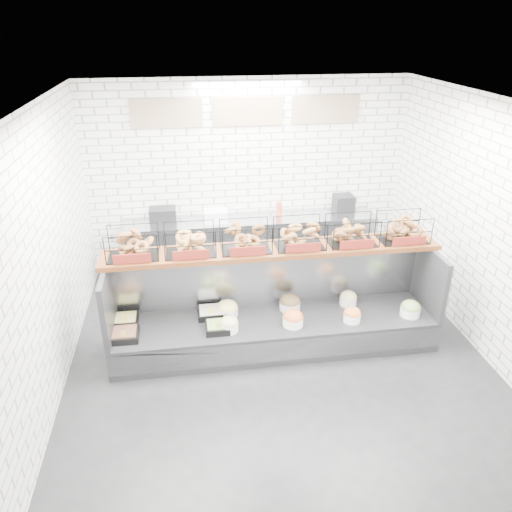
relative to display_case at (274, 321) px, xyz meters
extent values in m
plane|color=black|center=(0.01, -0.34, -0.33)|extent=(5.50, 5.50, 0.00)
cube|color=white|center=(0.01, 2.41, 1.17)|extent=(5.00, 0.02, 3.00)
cube|color=white|center=(-2.49, -0.34, 1.17)|extent=(0.02, 5.50, 3.00)
cube|color=white|center=(2.51, -0.34, 1.17)|extent=(0.02, 5.50, 3.00)
cube|color=white|center=(0.01, -0.34, 2.67)|extent=(5.00, 5.50, 0.02)
cube|color=tan|center=(-1.19, 2.38, 2.17)|extent=(1.05, 0.03, 0.42)
cube|color=tan|center=(0.01, 2.38, 2.17)|extent=(1.05, 0.03, 0.42)
cube|color=tan|center=(1.21, 2.38, 2.17)|extent=(1.05, 0.03, 0.42)
cube|color=black|center=(0.01, -0.04, -0.13)|extent=(4.00, 0.90, 0.40)
cube|color=#93969B|center=(0.01, -0.48, -0.11)|extent=(4.00, 0.03, 0.28)
cube|color=#93969B|center=(0.01, 0.37, 0.47)|extent=(4.00, 0.08, 0.80)
cube|color=black|center=(-1.96, -0.04, 0.47)|extent=(0.06, 0.90, 0.80)
cube|color=black|center=(1.98, -0.04, 0.47)|extent=(0.06, 0.90, 0.80)
cube|color=black|center=(-1.80, -0.21, 0.11)|extent=(0.32, 0.32, 0.08)
cube|color=brown|center=(-1.80, -0.21, 0.15)|extent=(0.27, 0.27, 0.04)
cube|color=gold|center=(-1.80, -0.32, 0.20)|extent=(0.06, 0.01, 0.08)
cube|color=black|center=(-1.81, 0.11, 0.11)|extent=(0.29, 0.29, 0.08)
cube|color=#D2CB6B|center=(-1.81, 0.11, 0.15)|extent=(0.24, 0.24, 0.04)
cube|color=gold|center=(-1.81, 0.01, 0.20)|extent=(0.06, 0.01, 0.08)
cube|color=black|center=(-0.72, -0.21, 0.11)|extent=(0.29, 0.29, 0.08)
cube|color=#73944B|center=(-0.72, -0.21, 0.15)|extent=(0.24, 0.24, 0.04)
cube|color=gold|center=(-0.72, -0.31, 0.20)|extent=(0.06, 0.01, 0.08)
cube|color=black|center=(-0.78, 0.13, 0.11)|extent=(0.31, 0.31, 0.08)
cube|color=white|center=(-0.78, 0.13, 0.15)|extent=(0.26, 0.26, 0.04)
cube|color=gold|center=(-0.78, 0.02, 0.20)|extent=(0.06, 0.01, 0.08)
cylinder|color=white|center=(-0.58, -0.24, 0.13)|extent=(0.22, 0.22, 0.11)
ellipsoid|color=tan|center=(-0.58, -0.24, 0.19)|extent=(0.21, 0.21, 0.15)
cylinder|color=white|center=(-0.57, 0.10, 0.13)|extent=(0.26, 0.26, 0.11)
ellipsoid|color=#EAD478|center=(-0.57, 0.10, 0.19)|extent=(0.26, 0.26, 0.18)
cylinder|color=white|center=(0.19, -0.23, 0.13)|extent=(0.25, 0.25, 0.11)
ellipsoid|color=#C35929|center=(0.19, -0.23, 0.19)|extent=(0.25, 0.25, 0.17)
cylinder|color=white|center=(0.23, 0.13, 0.13)|extent=(0.27, 0.27, 0.11)
ellipsoid|color=brown|center=(0.23, 0.13, 0.19)|extent=(0.26, 0.26, 0.18)
cylinder|color=white|center=(0.93, -0.25, 0.13)|extent=(0.21, 0.21, 0.11)
ellipsoid|color=#CB652B|center=(0.93, -0.25, 0.19)|extent=(0.21, 0.21, 0.15)
cylinder|color=white|center=(1.00, 0.13, 0.13)|extent=(0.22, 0.22, 0.11)
ellipsoid|color=tan|center=(1.00, 0.13, 0.19)|extent=(0.21, 0.21, 0.15)
cylinder|color=white|center=(1.69, -0.23, 0.13)|extent=(0.25, 0.25, 0.11)
ellipsoid|color=#6F914A|center=(1.69, -0.23, 0.19)|extent=(0.24, 0.24, 0.17)
cube|color=#43200E|center=(0.01, 0.18, 0.90)|extent=(4.10, 0.50, 0.06)
cube|color=black|center=(-1.64, 0.18, 1.10)|extent=(0.60, 0.38, 0.34)
cube|color=maroon|center=(-1.64, -0.03, 1.00)|extent=(0.42, 0.02, 0.11)
cube|color=black|center=(-0.98, 0.18, 1.10)|extent=(0.60, 0.38, 0.34)
cube|color=maroon|center=(-0.98, -0.03, 1.00)|extent=(0.42, 0.02, 0.11)
cube|color=black|center=(-0.32, 0.18, 1.10)|extent=(0.60, 0.38, 0.34)
cube|color=maroon|center=(-0.32, -0.03, 1.00)|extent=(0.42, 0.02, 0.11)
cube|color=black|center=(0.33, 0.18, 1.10)|extent=(0.60, 0.38, 0.34)
cube|color=maroon|center=(0.33, -0.03, 1.00)|extent=(0.42, 0.02, 0.11)
cube|color=black|center=(0.99, 0.18, 1.10)|extent=(0.60, 0.38, 0.34)
cube|color=maroon|center=(0.99, -0.03, 1.00)|extent=(0.42, 0.02, 0.11)
cube|color=black|center=(1.65, 0.18, 1.10)|extent=(0.60, 0.38, 0.34)
cube|color=maroon|center=(1.65, -0.03, 1.00)|extent=(0.42, 0.02, 0.11)
cube|color=#93969B|center=(0.01, 2.09, 0.12)|extent=(4.00, 0.60, 0.90)
cube|color=black|center=(-1.36, 2.09, 0.69)|extent=(0.40, 0.30, 0.24)
cube|color=silver|center=(-0.55, 2.04, 0.66)|extent=(0.35, 0.28, 0.18)
cylinder|color=#BB402E|center=(0.47, 2.16, 0.68)|extent=(0.09, 0.09, 0.22)
cube|color=black|center=(1.52, 2.10, 0.72)|extent=(0.30, 0.30, 0.30)
camera|label=1|loc=(-1.00, -5.20, 3.46)|focal=35.00mm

